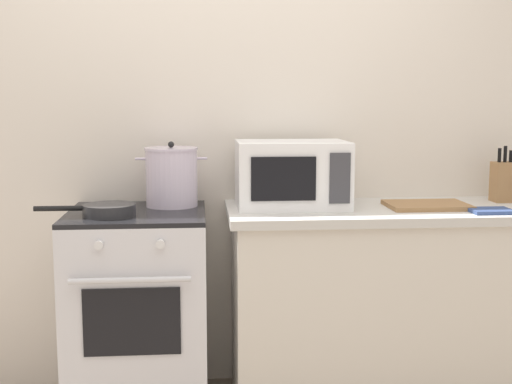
{
  "coord_description": "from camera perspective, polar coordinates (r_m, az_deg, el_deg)",
  "views": [
    {
      "loc": [
        -0.07,
        -2.36,
        1.41
      ],
      "look_at": [
        0.18,
        0.6,
        1.0
      ],
      "focal_mm": 47.58,
      "sensor_mm": 36.0,
      "label": 1
    }
  ],
  "objects": [
    {
      "name": "back_wall",
      "position": [
        3.36,
        1.56,
        5.12
      ],
      "size": [
        4.4,
        0.1,
        2.5
      ],
      "primitive_type": "cube",
      "color": "silver",
      "rests_on": "ground_plane"
    },
    {
      "name": "lower_cabinet_right",
      "position": [
        3.29,
        12.82,
        -9.52
      ],
      "size": [
        1.64,
        0.56,
        0.88
      ],
      "primitive_type": "cube",
      "color": "beige",
      "rests_on": "ground_plane"
    },
    {
      "name": "countertop_right",
      "position": [
        3.18,
        13.07,
        -1.58
      ],
      "size": [
        1.7,
        0.6,
        0.04
      ],
      "primitive_type": "cube",
      "color": "beige",
      "rests_on": "lower_cabinet_right"
    },
    {
      "name": "stove",
      "position": [
        3.12,
        -9.82,
        -9.97
      ],
      "size": [
        0.6,
        0.64,
        0.92
      ],
      "color": "silver",
      "rests_on": "ground_plane"
    },
    {
      "name": "stock_pot",
      "position": [
        3.13,
        -7.11,
        1.28
      ],
      "size": [
        0.33,
        0.24,
        0.3
      ],
      "color": "silver",
      "rests_on": "stove"
    },
    {
      "name": "frying_pan",
      "position": [
        2.92,
        -12.39,
        -1.49
      ],
      "size": [
        0.42,
        0.22,
        0.05
      ],
      "color": "#28282B",
      "rests_on": "stove"
    },
    {
      "name": "microwave",
      "position": [
        3.09,
        3.02,
        1.52
      ],
      "size": [
        0.5,
        0.37,
        0.3
      ],
      "color": "white",
      "rests_on": "countertop_right"
    },
    {
      "name": "cutting_board",
      "position": [
        3.17,
        14.18,
        -1.09
      ],
      "size": [
        0.36,
        0.26,
        0.02
      ],
      "primitive_type": "cube",
      "color": "#997047",
      "rests_on": "countertop_right"
    },
    {
      "name": "knife_block",
      "position": [
        3.46,
        20.33,
        0.85
      ],
      "size": [
        0.13,
        0.1,
        0.27
      ],
      "color": "#997047",
      "rests_on": "countertop_right"
    },
    {
      "name": "oven_mitt",
      "position": [
        3.11,
        19.12,
        -1.5
      ],
      "size": [
        0.18,
        0.14,
        0.02
      ],
      "primitive_type": "cube",
      "color": "#33477A",
      "rests_on": "countertop_right"
    }
  ]
}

